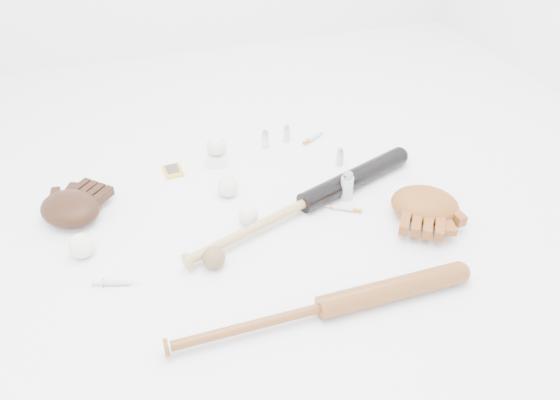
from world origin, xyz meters
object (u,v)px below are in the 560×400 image
object	(u,v)px
bat_dark	(305,202)
glove_dark	(70,208)
bat_wood	(322,308)
pedestal	(217,159)

from	to	relation	value
bat_dark	glove_dark	bearing A→B (deg)	144.84
bat_wood	pedestal	bearing A→B (deg)	96.92
glove_dark	pedestal	bearing A→B (deg)	62.73
bat_wood	bat_dark	bearing A→B (deg)	75.34
bat_dark	glove_dark	world-z (taller)	glove_dark
pedestal	bat_wood	bearing A→B (deg)	-83.16
bat_wood	glove_dark	size ratio (longest dim) A/B	3.67
bat_dark	pedestal	world-z (taller)	bat_dark
bat_dark	bat_wood	distance (m)	0.46
bat_wood	glove_dark	bearing A→B (deg)	134.34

